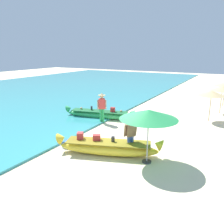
% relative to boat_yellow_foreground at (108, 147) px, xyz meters
% --- Properties ---
extents(ground_plane, '(80.00, 80.00, 0.00)m').
position_rel_boat_yellow_foreground_xyz_m(ground_plane, '(-0.21, 0.77, -0.32)').
color(ground_plane, beige).
extents(sea, '(24.00, 56.00, 0.10)m').
position_rel_boat_yellow_foreground_xyz_m(sea, '(-14.44, 8.77, -0.27)').
color(sea, teal).
rests_on(sea, ground).
extents(boat_yellow_foreground, '(4.37, 2.14, 0.88)m').
position_rel_boat_yellow_foreground_xyz_m(boat_yellow_foreground, '(0.00, 0.00, 0.00)').
color(boat_yellow_foreground, yellow).
rests_on(boat_yellow_foreground, ground).
extents(boat_green_midground, '(4.62, 1.74, 0.78)m').
position_rel_boat_yellow_foreground_xyz_m(boat_green_midground, '(-3.19, 4.40, -0.04)').
color(boat_green_midground, '#38B760').
rests_on(boat_green_midground, ground).
extents(person_vendor_hatted, '(0.57, 0.48, 1.83)m').
position_rel_boat_yellow_foreground_xyz_m(person_vendor_hatted, '(-2.53, 3.64, 0.74)').
color(person_vendor_hatted, green).
rests_on(person_vendor_hatted, ground).
extents(person_tourist_customer, '(0.52, 0.54, 1.66)m').
position_rel_boat_yellow_foreground_xyz_m(person_tourist_customer, '(0.82, 0.44, 0.62)').
color(person_tourist_customer, '#3D5BA8').
rests_on(person_tourist_customer, ground).
extents(patio_umbrella_large, '(2.18, 2.18, 2.11)m').
position_rel_boat_yellow_foreground_xyz_m(patio_umbrella_large, '(1.67, 0.14, 1.60)').
color(patio_umbrella_large, '#B7B7BC').
rests_on(patio_umbrella_large, ground).
extents(parasol_row_0, '(1.60, 1.60, 1.91)m').
position_rel_boat_yellow_foreground_xyz_m(parasol_row_0, '(3.03, 7.23, 1.43)').
color(parasol_row_0, '#8E6B47').
rests_on(parasol_row_0, ground).
extents(parasol_row_1, '(1.60, 1.60, 1.91)m').
position_rel_boat_yellow_foreground_xyz_m(parasol_row_1, '(3.46, 9.58, 1.43)').
color(parasol_row_1, '#8E6B47').
rests_on(parasol_row_1, ground).
extents(cooler_box, '(0.48, 0.44, 0.32)m').
position_rel_boat_yellow_foreground_xyz_m(cooler_box, '(-1.94, -0.22, -0.16)').
color(cooler_box, blue).
rests_on(cooler_box, ground).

